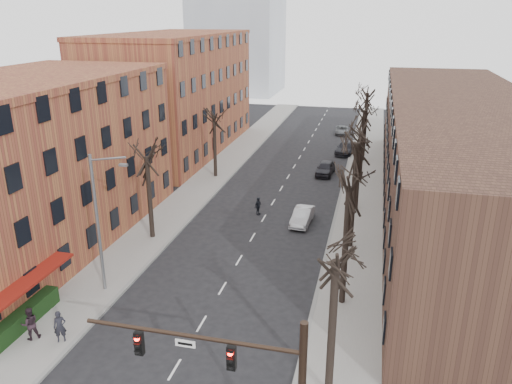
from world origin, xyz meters
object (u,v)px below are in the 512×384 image
Objects in this scene: silver_sedan at (302,216)px; parked_car_mid at (345,148)px; parked_car_near at (325,168)px; pedestrian_a at (60,327)px.

parked_car_mid is at bearing 88.94° from silver_sedan.
silver_sedan is 14.07m from parked_car_near.
silver_sedan is at bearing -88.72° from parked_car_mid.
pedestrian_a reaches higher than parked_car_mid.
parked_car_near is at bearing 91.92° from silver_sedan.
parked_car_mid is at bearing 44.40° from pedestrian_a.
silver_sedan is at bearing -87.83° from parked_car_near.
parked_car_mid is 44.23m from pedestrian_a.
silver_sedan is at bearing 32.31° from pedestrian_a.
pedestrian_a is at bearing -103.72° from parked_car_near.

